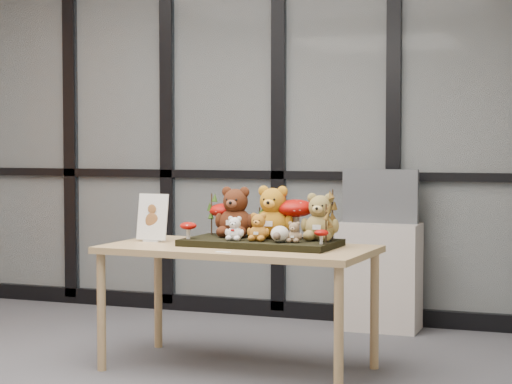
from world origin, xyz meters
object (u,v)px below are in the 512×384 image
at_px(bear_beige_small, 294,231).
at_px(plush_cream_hedgehog, 280,233).
at_px(mushroom_front_left, 188,230).
at_px(mushroom_back_right, 295,217).
at_px(bear_pooh_yellow, 273,209).
at_px(monitor, 380,196).
at_px(diorama_tray, 261,243).
at_px(mushroom_back_left, 225,217).
at_px(bear_tan_back, 321,214).
at_px(sign_holder, 152,220).
at_px(bear_white_bow, 235,227).
at_px(mushroom_front_right, 321,236).
at_px(bear_small_yellow, 259,226).
at_px(cabinet, 379,276).
at_px(bear_brown_medium, 236,209).
at_px(display_table, 238,258).

xyz_separation_m(bear_beige_small, plush_cream_hedgehog, (-0.07, -0.02, -0.01)).
bearing_deg(mushroom_front_left, mushroom_back_right, 22.61).
relative_size(bear_pooh_yellow, monitor, 0.63).
bearing_deg(bear_beige_small, bear_pooh_yellow, 140.59).
distance_m(diorama_tray, bear_beige_small, 0.26).
bearing_deg(mushroom_back_left, bear_tan_back, -9.12).
bearing_deg(sign_holder, bear_white_bow, -5.51).
height_order(mushroom_back_left, mushroom_front_right, mushroom_back_left).
xyz_separation_m(diorama_tray, bear_pooh_yellow, (0.05, 0.08, 0.18)).
height_order(bear_small_yellow, monitor, monitor).
xyz_separation_m(bear_pooh_yellow, mushroom_front_left, (-0.44, -0.19, -0.11)).
bearing_deg(bear_beige_small, cabinet, 86.81).
distance_m(diorama_tray, cabinet, 1.44).
bearing_deg(mushroom_back_right, bear_brown_medium, -175.31).
distance_m(bear_small_yellow, mushroom_front_left, 0.42).
relative_size(display_table, plush_cream_hedgehog, 15.34).
bearing_deg(cabinet, bear_tan_back, -92.40).
height_order(bear_brown_medium, mushroom_back_left, bear_brown_medium).
xyz_separation_m(bear_brown_medium, bear_small_yellow, (0.20, -0.17, -0.07)).
distance_m(bear_brown_medium, bear_white_bow, 0.22).
height_order(plush_cream_hedgehog, mushroom_front_left, mushroom_front_left).
bearing_deg(diorama_tray, bear_small_yellow, -74.99).
distance_m(bear_tan_back, sign_holder, 1.01).
height_order(bear_small_yellow, bear_white_bow, bear_small_yellow).
xyz_separation_m(bear_tan_back, plush_cream_hedgehog, (-0.18, -0.18, -0.09)).
relative_size(plush_cream_hedgehog, mushroom_front_right, 1.15).
distance_m(bear_small_yellow, monitor, 1.49).
xyz_separation_m(display_table, sign_holder, (-0.56, 0.05, 0.20)).
relative_size(bear_tan_back, monitor, 0.56).
height_order(display_table, plush_cream_hedgehog, plush_cream_hedgehog).
distance_m(bear_beige_small, mushroom_back_left, 0.57).
relative_size(bear_beige_small, plush_cream_hedgehog, 1.26).
relative_size(display_table, monitor, 2.96).
bearing_deg(diorama_tray, bear_brown_medium, 157.59).
bearing_deg(display_table, bear_white_bow, -88.70).
bearing_deg(mushroom_front_left, bear_tan_back, 14.13).
bearing_deg(bear_small_yellow, cabinet, 78.68).
bearing_deg(bear_small_yellow, bear_pooh_yellow, 82.88).
bearing_deg(bear_brown_medium, mushroom_front_left, -132.36).
height_order(display_table, cabinet, cabinet).
height_order(bear_small_yellow, mushroom_back_right, mushroom_back_right).
height_order(bear_brown_medium, mushroom_front_left, bear_brown_medium).
height_order(mushroom_back_left, sign_holder, sign_holder).
height_order(bear_beige_small, plush_cream_hedgehog, bear_beige_small).
height_order(bear_tan_back, bear_small_yellow, bear_tan_back).
bearing_deg(monitor, display_table, -109.55).
bearing_deg(plush_cream_hedgehog, mushroom_back_right, 89.29).
relative_size(bear_small_yellow, plush_cream_hedgehog, 1.71).
height_order(display_table, mushroom_front_left, mushroom_front_left).
bearing_deg(diorama_tray, bear_beige_small, -18.25).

